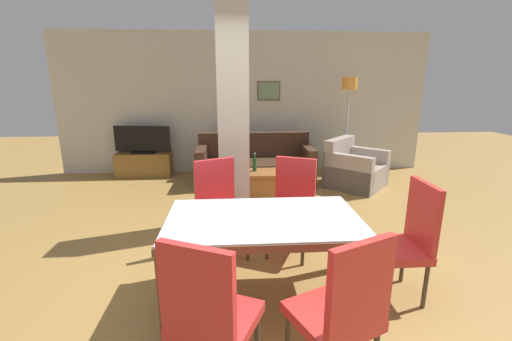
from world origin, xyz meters
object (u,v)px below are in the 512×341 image
Objects in this scene: coffee_table at (265,185)px; floor_lamp at (349,94)px; dining_chair_far_left at (219,205)px; dining_chair_far_right at (292,203)px; dining_table at (263,235)px; dining_chair_near_right at (343,308)px; tv_screen at (142,140)px; dining_chair_head_right at (406,237)px; dining_chair_near_left at (209,313)px; armchair at (354,170)px; tv_stand at (144,164)px; bottle at (255,164)px; sofa at (255,166)px.

floor_lamp is (1.67, 1.29, 1.32)m from coffee_table.
dining_chair_far_right is at bearing 156.46° from dining_chair_far_left.
dining_table is at bearing -95.85° from coffee_table.
floor_lamp reaches higher than dining_chair_near_right.
coffee_table is 0.58× the size of tv_screen.
dining_chair_head_right is at bearing 22.39° from dining_chair_near_right.
dining_chair_near_left is 1.64× the size of coffee_table.
dining_table is 2.50× the size of coffee_table.
armchair is 3.92m from tv_stand.
bottle is at bearing -129.90° from dining_chair_far_left.
dining_chair_head_right is at bearing 0.00° from dining_table.
floor_lamp is at bearing -168.08° from sofa.
coffee_table is at bearing -15.67° from bottle.
sofa is at bearing 96.56° from coffee_table.
dining_chair_near_right reaches higher than tv_stand.
dining_chair_near_left is 5.11m from tv_screen.
tv_stand is at bearing 91.49° from dining_chair_near_right.
dining_chair_far_right is 1.00× the size of dining_chair_near_left.
bottle is (-0.29, 3.45, 0.01)m from dining_chair_near_right.
sofa is at bearing 68.93° from dining_chair_near_right.
dining_table is 0.93m from dining_chair_near_left.
floor_lamp is (2.31, 2.98, 1.00)m from dining_chair_far_left.
dining_table is 4.48m from tv_stand.
armchair reaches higher than tv_stand.
armchair is 1.69m from coffee_table.
floor_lamp is at bearing -174.70° from tv_screen.
tv_screen reaches higher than bottle.
dining_chair_far_left is 3.18m from armchair.
tv_stand is (-3.16, 4.02, -0.32)m from dining_chair_head_right.
dining_chair_near_right reaches higher than dining_table.
dining_chair_far_right is at bearing 65.88° from dining_chair_near_right.
armchair is (2.24, 3.94, -0.26)m from dining_chair_near_left.
dining_chair_head_right is at bearing -66.82° from bottle.
dining_chair_near_right is 1.88m from dining_chair_far_left.
coffee_table is at bearing 84.15° from dining_table.
tv_screen is 0.57× the size of floor_lamp.
dining_chair_far_right is 0.84× the size of armchair.
dining_chair_near_right is 3.42m from coffee_table.
dining_chair_near_left is at bearing 89.81° from dining_chair_far_right.
dining_chair_far_left reaches higher than armchair.
dining_table is at bearing 11.60° from armchair.
dining_table is 2.59m from bottle.
dining_chair_near_right is 0.84× the size of armchair.
dining_chair_head_right reaches higher than coffee_table.
bottle is 2.52m from tv_stand.
tv_stand is at bearing 132.30° from dining_chair_near_left.
bottle is (-1.76, -0.50, 0.26)m from armchair.
dining_chair_far_right is 1.71m from coffee_table.
tv_stand is at bearing -14.91° from sofa.
dining_chair_near_right is at bearing 93.06° from sofa.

